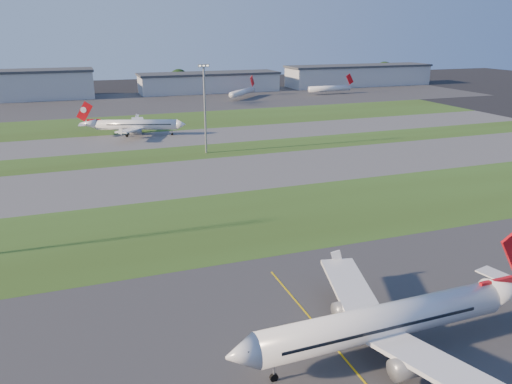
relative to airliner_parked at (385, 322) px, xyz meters
name	(u,v)px	position (x,y,z in m)	size (l,w,h in m)	color
grass_strip_a	(204,226)	(-9.62, 44.85, -4.11)	(300.00, 34.00, 0.01)	#304316
taxiway_a	(171,179)	(-9.62, 77.85, -4.11)	(300.00, 32.00, 0.01)	#515154
grass_strip_b	(155,156)	(-9.62, 102.85, -4.11)	(300.00, 18.00, 0.01)	#304316
taxiway_b	(144,141)	(-9.62, 124.85, -4.11)	(300.00, 26.00, 0.01)	#515154
grass_strip_c	(132,124)	(-9.62, 157.85, -4.11)	(300.00, 40.00, 0.01)	#304316
apron_far	(118,103)	(-9.62, 217.85, -4.11)	(400.00, 80.00, 0.01)	#333335
airliner_parked	(385,322)	(0.00, 0.00, 0.00)	(37.55, 31.88, 11.72)	white
airliner_taxiing	(136,125)	(-10.91, 133.96, -0.37)	(33.06, 27.87, 10.66)	white
mini_jet_near	(242,92)	(54.67, 214.35, -0.83)	(20.96, 21.93, 9.48)	white
mini_jet_far	(330,88)	(106.73, 214.13, -0.83)	(28.63, 4.17, 9.48)	white
light_mast_centre	(205,103)	(5.38, 100.85, 10.70)	(3.20, 0.70, 25.80)	gray
hangar_west	(22,85)	(-54.62, 247.85, 3.52)	(71.40, 23.00, 15.20)	#A1A4A9
hangar_east	(209,82)	(45.38, 247.85, 1.52)	(81.60, 23.00, 11.20)	#A1A4A9
hangar_far_east	(359,75)	(145.38, 247.85, 2.52)	(96.90, 23.00, 13.20)	#A1A4A9
tree_mid_west	(73,85)	(-29.62, 258.85, 1.72)	(9.90, 9.90, 10.80)	black
tree_mid_east	(179,79)	(30.38, 261.85, 2.70)	(11.55, 11.55, 12.60)	black
tree_east	(295,76)	(105.38, 259.85, 2.04)	(10.45, 10.45, 11.40)	black
tree_far_east	(384,71)	(175.38, 263.85, 3.35)	(12.65, 12.65, 13.80)	black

